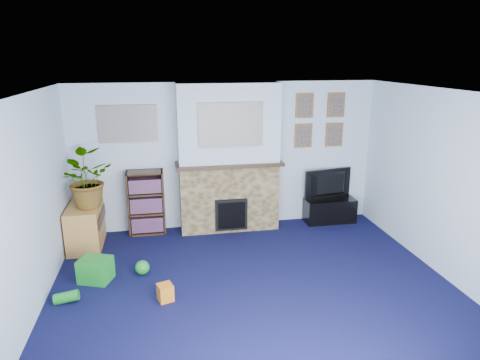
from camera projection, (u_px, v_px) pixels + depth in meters
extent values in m
cube|color=#0E0F36|center=(256.00, 291.00, 5.27)|extent=(5.00, 4.50, 0.01)
cube|color=white|center=(258.00, 94.00, 4.60)|extent=(5.00, 4.50, 0.01)
cube|color=silver|center=(227.00, 156.00, 7.06)|extent=(5.00, 0.04, 2.40)
cube|color=silver|center=(332.00, 308.00, 2.81)|extent=(5.00, 0.04, 2.40)
cube|color=silver|center=(25.00, 213.00, 4.49)|extent=(0.04, 4.50, 2.40)
cube|color=silver|center=(451.00, 187.00, 5.37)|extent=(0.04, 4.50, 2.40)
cube|color=brown|center=(229.00, 197.00, 7.05)|extent=(1.60, 0.40, 1.10)
cube|color=brown|center=(229.00, 125.00, 6.71)|extent=(1.60, 0.40, 1.30)
cube|color=brown|center=(229.00, 164.00, 6.86)|extent=(1.72, 0.50, 0.05)
cube|color=brown|center=(231.00, 215.00, 6.91)|extent=(0.52, 0.08, 0.52)
cube|color=brown|center=(232.00, 215.00, 6.88)|extent=(0.44, 0.02, 0.44)
cube|color=gray|center=(231.00, 125.00, 6.50)|extent=(1.00, 0.03, 0.68)
cube|color=gray|center=(128.00, 124.00, 6.61)|extent=(0.90, 0.03, 0.58)
cube|color=brown|center=(305.00, 106.00, 7.04)|extent=(0.30, 0.03, 0.40)
cube|color=brown|center=(336.00, 105.00, 7.14)|extent=(0.30, 0.03, 0.40)
cube|color=brown|center=(303.00, 136.00, 7.18)|extent=(0.30, 0.03, 0.40)
cube|color=brown|center=(334.00, 135.00, 7.28)|extent=(0.30, 0.03, 0.40)
cube|color=black|center=(330.00, 209.00, 7.43)|extent=(0.87, 0.37, 0.41)
imported|color=black|center=(331.00, 185.00, 7.33)|extent=(0.89, 0.28, 0.51)
cube|color=#332112|center=(147.00, 200.00, 6.99)|extent=(0.58, 0.02, 1.05)
cube|color=#332112|center=(129.00, 203.00, 6.82)|extent=(0.03, 0.28, 1.05)
cube|color=#332112|center=(164.00, 201.00, 6.92)|extent=(0.03, 0.28, 1.05)
cube|color=#332112|center=(148.00, 232.00, 7.01)|extent=(0.56, 0.28, 0.03)
cube|color=#332112|center=(147.00, 213.00, 6.92)|extent=(0.56, 0.28, 0.03)
cube|color=#332112|center=(146.00, 193.00, 6.82)|extent=(0.56, 0.28, 0.03)
cube|color=#332112|center=(144.00, 172.00, 6.72)|extent=(0.56, 0.28, 0.03)
cube|color=#332112|center=(148.00, 223.00, 6.96)|extent=(0.50, 0.22, 0.24)
cube|color=#332112|center=(146.00, 204.00, 6.86)|extent=(0.50, 0.22, 0.24)
cube|color=#332112|center=(145.00, 185.00, 6.78)|extent=(0.50, 0.22, 0.22)
cube|color=#BE853D|center=(85.00, 225.00, 6.43)|extent=(0.46, 0.84, 0.65)
imported|color=#26661E|center=(84.00, 180.00, 6.19)|extent=(0.98, 0.96, 0.83)
cube|color=gold|center=(224.00, 158.00, 6.80)|extent=(0.11, 0.07, 0.15)
cylinder|color=#B2BFC6|center=(252.00, 157.00, 6.88)|extent=(0.05, 0.05, 0.16)
sphere|color=gray|center=(193.00, 160.00, 6.71)|extent=(0.14, 0.14, 0.14)
cylinder|color=orange|center=(272.00, 157.00, 6.94)|extent=(0.06, 0.06, 0.12)
cube|color=#198C26|center=(96.00, 271.00, 5.48)|extent=(0.47, 0.42, 0.31)
sphere|color=#198C26|center=(142.00, 268.00, 5.66)|extent=(0.19, 0.19, 0.19)
cube|color=orange|center=(165.00, 292.00, 5.05)|extent=(0.21, 0.21, 0.20)
cylinder|color=#198C26|center=(67.00, 297.00, 5.01)|extent=(0.29, 0.13, 0.17)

